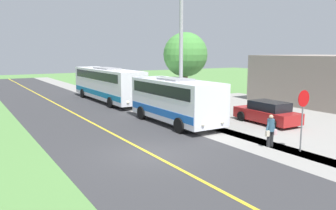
# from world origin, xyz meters

# --- Properties ---
(ground_plane) EXTENTS (120.00, 120.00, 0.00)m
(ground_plane) POSITION_xyz_m (0.00, 0.00, 0.00)
(ground_plane) COLOR #548442
(road_surface) EXTENTS (8.00, 100.00, 0.01)m
(road_surface) POSITION_xyz_m (0.00, 0.00, 0.00)
(road_surface) COLOR #333335
(road_surface) RESTS_ON ground
(sidewalk) EXTENTS (2.40, 100.00, 0.01)m
(sidewalk) POSITION_xyz_m (-5.20, 0.00, 0.00)
(sidewalk) COLOR gray
(sidewalk) RESTS_ON ground
(road_centre_line) EXTENTS (0.16, 100.00, 0.00)m
(road_centre_line) POSITION_xyz_m (0.00, 0.00, 0.01)
(road_centre_line) COLOR gold
(road_centre_line) RESTS_ON ground
(shuttle_bus_front) EXTENTS (2.72, 7.68, 2.93)m
(shuttle_bus_front) POSITION_xyz_m (-4.53, -4.94, 1.61)
(shuttle_bus_front) COLOR white
(shuttle_bus_front) RESTS_ON ground
(transit_bus_rear) EXTENTS (2.61, 11.82, 3.12)m
(transit_bus_rear) POSITION_xyz_m (-4.48, -16.50, 1.72)
(transit_bus_rear) COLOR white
(transit_bus_rear) RESTS_ON ground
(pedestrian_with_bags) EXTENTS (0.72, 0.34, 1.59)m
(pedestrian_with_bags) POSITION_xyz_m (-5.56, 2.02, 0.84)
(pedestrian_with_bags) COLOR #262628
(pedestrian_with_bags) RESTS_ON ground
(stop_sign) EXTENTS (0.76, 0.07, 2.88)m
(stop_sign) POSITION_xyz_m (-6.10, 3.37, 1.96)
(stop_sign) COLOR slate
(stop_sign) RESTS_ON ground
(street_light_pole) EXTENTS (1.97, 0.24, 8.64)m
(street_light_pole) POSITION_xyz_m (-4.89, -5.01, 4.73)
(street_light_pole) COLOR #9E9EA3
(street_light_pole) RESTS_ON ground
(parked_car_near) EXTENTS (2.11, 4.45, 1.45)m
(parked_car_near) POSITION_xyz_m (-9.61, -1.88, 0.69)
(parked_car_near) COLOR #A51E1E
(parked_car_near) RESTS_ON ground
(tree_curbside) EXTENTS (3.30, 3.30, 6.02)m
(tree_curbside) POSITION_xyz_m (-7.40, -8.01, 4.34)
(tree_curbside) COLOR #4C3826
(tree_curbside) RESTS_ON ground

